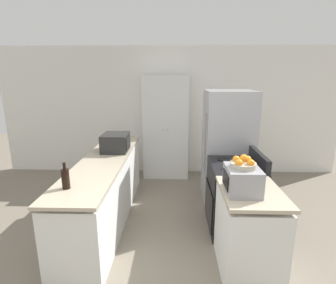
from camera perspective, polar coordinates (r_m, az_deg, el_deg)
name	(u,v)px	position (r m, az deg, el deg)	size (l,w,h in m)	color
wall_back	(170,112)	(5.48, 0.44, 6.64)	(7.00, 0.06, 2.60)	white
counter_left	(106,190)	(3.88, -13.40, -10.23)	(0.60, 2.76, 0.91)	silver
counter_right	(248,233)	(3.00, 17.09, -18.34)	(0.60, 0.79, 0.91)	silver
pantry_cabinet	(166,127)	(5.25, -0.48, 3.22)	(0.89, 0.48, 2.04)	silver
stove	(234,196)	(3.67, 14.12, -11.34)	(0.66, 0.78, 1.07)	black
refrigerator	(227,148)	(4.28, 12.71, -1.27)	(0.75, 0.78, 1.81)	#A3A3A8
microwave	(116,142)	(4.03, -11.32, -0.09)	(0.38, 0.44, 0.26)	black
wine_bottle	(66,178)	(2.85, -21.41, -7.40)	(0.08, 0.08, 0.28)	black
toaster_oven	(242,180)	(2.67, 15.83, -7.93)	(0.32, 0.38, 0.25)	#939399
fruit_bowl	(243,163)	(2.62, 16.06, -4.49)	(0.25, 0.25, 0.13)	#B2A893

